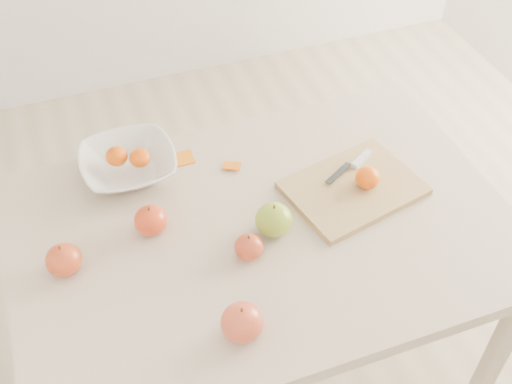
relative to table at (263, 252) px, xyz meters
name	(u,v)px	position (x,y,z in m)	size (l,w,h in m)	color
ground	(261,380)	(0.00, 0.00, -0.65)	(3.50, 3.50, 0.00)	#C6B293
table	(263,252)	(0.00, 0.00, 0.00)	(1.20, 0.80, 0.75)	beige
cutting_board	(353,188)	(0.26, 0.03, 0.11)	(0.32, 0.24, 0.02)	tan
board_tangerine	(367,178)	(0.29, 0.02, 0.14)	(0.06, 0.06, 0.05)	#E74C08
fruit_bowl	(128,164)	(-0.26, 0.30, 0.13)	(0.24, 0.24, 0.06)	silver
bowl_tangerine_near	(116,156)	(-0.29, 0.31, 0.16)	(0.06, 0.06, 0.05)	#D26507
bowl_tangerine_far	(140,158)	(-0.23, 0.28, 0.15)	(0.05, 0.05, 0.05)	#E45408
orange_peel_a	(182,160)	(-0.12, 0.29, 0.10)	(0.06, 0.04, 0.00)	orange
orange_peel_b	(232,167)	(0.00, 0.22, 0.10)	(0.04, 0.04, 0.00)	orange
paring_knife	(358,161)	(0.30, 0.11, 0.12)	(0.16, 0.08, 0.01)	white
apple_green	(274,220)	(0.02, -0.02, 0.14)	(0.09, 0.09, 0.08)	olive
apple_red_e	(249,247)	(-0.06, -0.07, 0.13)	(0.07, 0.07, 0.06)	maroon
apple_red_b	(64,260)	(-0.46, 0.03, 0.14)	(0.08, 0.08, 0.07)	maroon
apple_red_a	(151,220)	(-0.25, 0.08, 0.13)	(0.08, 0.08, 0.07)	maroon
apple_red_c	(242,322)	(-0.14, -0.26, 0.14)	(0.09, 0.09, 0.08)	#A71D22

